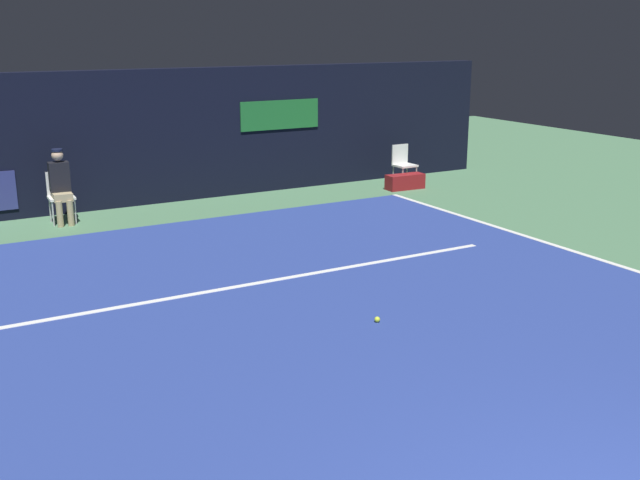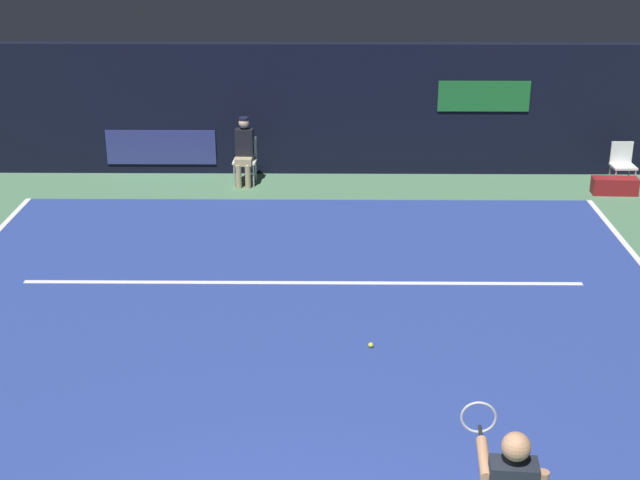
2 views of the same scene
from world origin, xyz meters
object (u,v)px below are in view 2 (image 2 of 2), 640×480
at_px(courtside_chair_near, 623,162).
at_px(equipment_bag, 615,186).
at_px(line_judge_on_chair, 244,150).
at_px(tennis_ball, 371,345).

relative_size(courtside_chair_near, equipment_bag, 1.05).
height_order(line_judge_on_chair, equipment_bag, line_judge_on_chair).
distance_m(courtside_chair_near, tennis_ball, 8.37).
bearing_deg(equipment_bag, tennis_ball, -125.82).
xyz_separation_m(line_judge_on_chair, courtside_chair_near, (7.27, -0.13, -0.18)).
bearing_deg(courtside_chair_near, tennis_ball, -127.63).
distance_m(line_judge_on_chair, tennis_ball, 7.12).
height_order(courtside_chair_near, equipment_bag, courtside_chair_near).
bearing_deg(courtside_chair_near, line_judge_on_chair, 178.97).
distance_m(courtside_chair_near, equipment_bag, 0.58).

